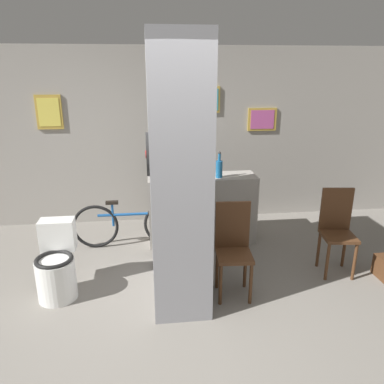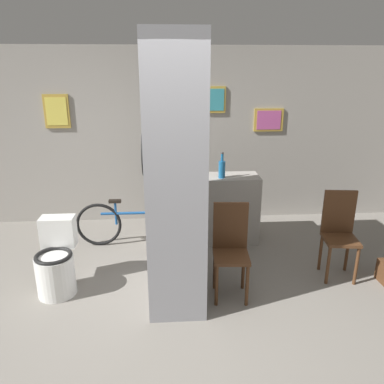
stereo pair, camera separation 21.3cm
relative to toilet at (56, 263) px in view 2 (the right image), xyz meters
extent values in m
plane|color=slate|center=(1.23, -0.62, -0.33)|extent=(14.00, 14.00, 0.00)
cube|color=gray|center=(1.23, 2.01, 0.97)|extent=(8.00, 0.06, 2.60)
cube|color=#B79338|center=(-0.37, 1.96, 1.37)|extent=(0.36, 0.02, 0.48)
cube|color=#E0CC4C|center=(-0.37, 1.95, 1.37)|extent=(0.30, 0.01, 0.39)
cube|color=#B79338|center=(2.73, 1.96, 1.22)|extent=(0.44, 0.02, 0.34)
cube|color=#B24C8C|center=(2.73, 1.95, 1.22)|extent=(0.36, 0.01, 0.28)
cube|color=#B79338|center=(1.93, 1.96, 1.52)|extent=(0.28, 0.02, 0.38)
cube|color=teal|center=(1.93, 1.95, 1.52)|extent=(0.23, 0.01, 0.31)
cube|color=gray|center=(1.27, 0.03, 0.97)|extent=(0.54, 1.30, 2.60)
cylinder|color=black|center=(0.99, -0.23, 1.22)|extent=(0.03, 0.40, 0.40)
cylinder|color=red|center=(0.97, -0.23, 1.22)|extent=(0.01, 0.07, 0.07)
cube|color=gray|center=(1.69, 1.13, 0.14)|extent=(1.44, 0.44, 0.93)
cylinder|color=silver|center=(0.00, -0.06, -0.11)|extent=(0.40, 0.40, 0.44)
torus|color=black|center=(0.00, -0.06, 0.12)|extent=(0.38, 0.38, 0.04)
cube|color=silver|center=(0.00, 0.20, 0.28)|extent=(0.36, 0.20, 0.34)
cylinder|color=#4C2D19|center=(1.66, -0.38, -0.10)|extent=(0.04, 0.04, 0.45)
cylinder|color=#4C2D19|center=(1.97, -0.40, -0.10)|extent=(0.04, 0.04, 0.45)
cylinder|color=#4C2D19|center=(1.69, -0.07, -0.10)|extent=(0.04, 0.04, 0.45)
cylinder|color=#4C2D19|center=(1.99, -0.09, -0.10)|extent=(0.04, 0.04, 0.45)
cube|color=#4C2D19|center=(1.83, -0.23, 0.14)|extent=(0.38, 0.38, 0.04)
cube|color=#4C2D19|center=(1.84, -0.07, 0.41)|extent=(0.36, 0.05, 0.51)
cylinder|color=#4C2D19|center=(2.95, -0.06, -0.10)|extent=(0.04, 0.04, 0.45)
cylinder|color=#4C2D19|center=(3.25, -0.10, -0.10)|extent=(0.04, 0.04, 0.45)
cylinder|color=#4C2D19|center=(2.98, 0.24, -0.10)|extent=(0.04, 0.04, 0.45)
cylinder|color=#4C2D19|center=(3.29, 0.21, -0.10)|extent=(0.04, 0.04, 0.45)
cube|color=#4C2D19|center=(3.12, 0.07, 0.14)|extent=(0.40, 0.40, 0.04)
cube|color=#4C2D19|center=(3.14, 0.24, 0.41)|extent=(0.36, 0.07, 0.51)
torus|color=black|center=(0.27, 1.07, -0.03)|extent=(0.60, 0.04, 0.60)
torus|color=black|center=(1.20, 1.07, -0.03)|extent=(0.60, 0.04, 0.60)
cylinder|color=#194C8C|center=(0.73, 1.07, 0.13)|extent=(0.86, 0.04, 0.04)
cylinder|color=#194C8C|center=(0.50, 1.07, 0.13)|extent=(0.03, 0.03, 0.31)
cylinder|color=#194C8C|center=(1.15, 1.07, 0.13)|extent=(0.03, 0.03, 0.28)
cube|color=black|center=(0.50, 1.07, 0.30)|extent=(0.16, 0.06, 0.04)
cylinder|color=#262626|center=(1.15, 1.07, 0.27)|extent=(0.03, 0.42, 0.03)
cylinder|color=#19598C|center=(1.90, 1.04, 0.72)|extent=(0.09, 0.09, 0.22)
cylinder|color=#19598C|center=(1.90, 1.04, 0.87)|extent=(0.04, 0.04, 0.10)
sphere|color=#333333|center=(1.90, 1.04, 0.93)|extent=(0.04, 0.04, 0.04)
camera|label=1|loc=(0.99, -3.59, 1.98)|focal=35.00mm
camera|label=2|loc=(1.21, -3.61, 1.98)|focal=35.00mm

